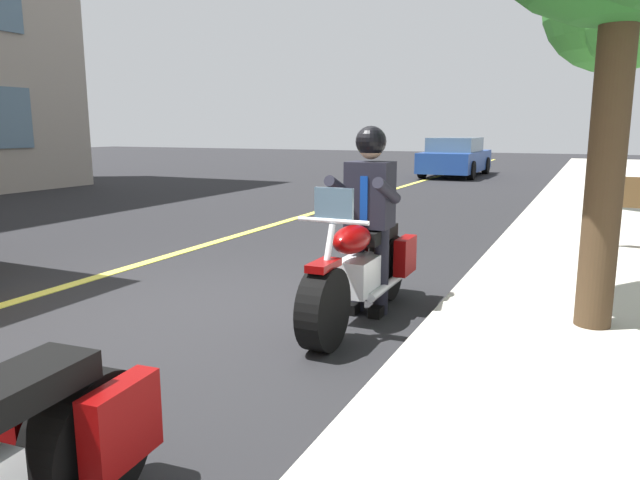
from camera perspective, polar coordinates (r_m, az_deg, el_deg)
The scene contains 6 objects.
ground_plane at distance 5.76m, azimuth -10.05°, elevation -6.75°, with size 80.00×80.00×0.00m, color black.
lane_center_stripe at distance 7.06m, azimuth -23.52°, elevation -4.17°, with size 60.00×0.16×0.01m, color #E5DB4C.
motorcycle_main at distance 5.34m, azimuth 4.06°, elevation -2.95°, with size 2.21×0.60×1.26m.
rider_main at distance 5.41m, azimuth 4.81°, elevation 3.51°, with size 0.62×0.55×1.74m.
car_silver at distance 22.25m, azimuth 13.01°, elevation 7.83°, with size 4.60×1.92×1.40m.
street_tree_curbside at distance 12.85m, azimuth 27.05°, elevation 19.57°, with size 2.80×2.60×5.21m.
Camera 1 is at (4.48, 3.19, 1.71)m, focal length 33.00 mm.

